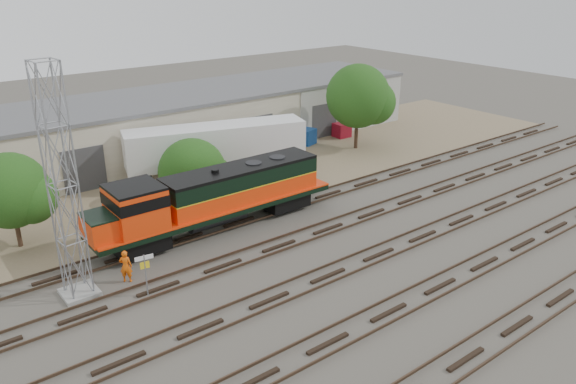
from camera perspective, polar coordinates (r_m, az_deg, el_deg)
ground at (r=33.39m, az=0.64°, el=-6.56°), size 140.00×140.00×0.00m
dirt_strip at (r=45.05m, az=-11.30°, el=0.76°), size 80.00×16.00×0.02m
tracks at (r=31.36m, az=4.08°, el=-8.48°), size 80.00×20.40×0.28m
warehouse at (r=51.22m, az=-15.57°, el=6.05°), size 58.40×10.40×5.30m
locomotive at (r=35.95m, az=-7.69°, el=-0.55°), size 16.69×2.93×4.01m
signal_tower at (r=29.28m, az=-21.87°, el=0.23°), size 1.78×1.78×12.06m
sign_post at (r=29.83m, az=-14.32°, el=-7.42°), size 0.96×0.18×2.35m
worker at (r=31.69m, az=-16.15°, el=-7.25°), size 0.81×0.78×1.86m
semi_trailer at (r=45.18m, az=-6.87°, el=4.78°), size 14.47×6.80×4.38m
dumpster_blue at (r=54.37m, az=1.85°, el=5.65°), size 2.00×1.93×1.50m
dumpster_red at (r=56.98m, az=5.48°, el=6.27°), size 1.55×1.46×1.40m
tree_west at (r=36.79m, az=-25.97°, el=-0.04°), size 4.77×4.54×5.95m
tree_mid at (r=41.06m, az=-9.23°, el=1.84°), size 5.17×4.92×4.92m
tree_east at (r=52.49m, az=7.52°, el=9.47°), size 6.14×5.85×7.90m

